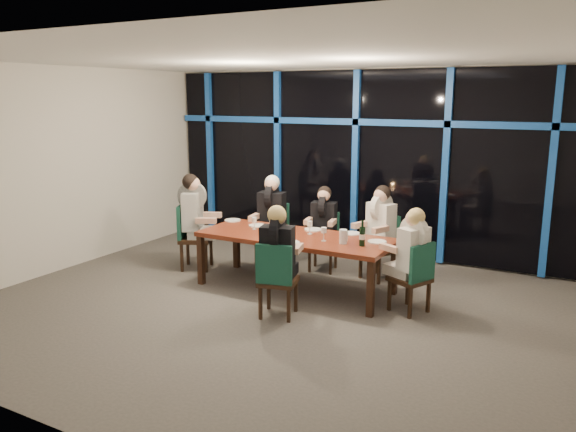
% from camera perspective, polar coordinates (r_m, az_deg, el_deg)
% --- Properties ---
extents(room, '(7.04, 7.00, 3.02)m').
position_cam_1_polar(room, '(6.57, -2.52, 7.36)').
color(room, '#58524D').
rests_on(room, ground).
extents(window_wall, '(6.86, 0.43, 2.94)m').
position_cam_1_polar(window_wall, '(9.24, 7.03, 5.71)').
color(window_wall, black).
rests_on(window_wall, ground).
extents(dining_table, '(2.60, 1.00, 0.75)m').
position_cam_1_polar(dining_table, '(7.49, 0.73, -2.47)').
color(dining_table, maroon).
rests_on(dining_table, ground).
extents(chair_far_left, '(0.51, 0.51, 0.95)m').
position_cam_1_polar(chair_far_left, '(8.65, -1.53, -1.50)').
color(chair_far_left, black).
rests_on(chair_far_left, ground).
extents(chair_far_mid, '(0.47, 0.47, 0.87)m').
position_cam_1_polar(chair_far_mid, '(8.43, 3.71, -2.22)').
color(chair_far_mid, black).
rests_on(chair_far_mid, ground).
extents(chair_far_right, '(0.55, 0.55, 0.92)m').
position_cam_1_polar(chair_far_right, '(8.12, 9.54, -2.72)').
color(chair_far_right, black).
rests_on(chair_far_right, ground).
extents(chair_end_left, '(0.60, 0.60, 0.98)m').
position_cam_1_polar(chair_end_left, '(8.56, -9.90, -1.71)').
color(chair_end_left, black).
rests_on(chair_end_left, ground).
extents(chair_end_right, '(0.54, 0.54, 0.88)m').
position_cam_1_polar(chair_end_right, '(6.87, 12.77, -5.79)').
color(chair_end_right, black).
rests_on(chair_end_right, ground).
extents(chair_near_mid, '(0.52, 0.52, 0.92)m').
position_cam_1_polar(chair_near_mid, '(6.56, -1.18, -6.15)').
color(chair_near_mid, black).
rests_on(chair_near_mid, ground).
extents(diner_far_left, '(0.52, 0.63, 0.93)m').
position_cam_1_polar(diner_far_left, '(8.49, -1.74, 0.87)').
color(diner_far_left, black).
rests_on(diner_far_left, ground).
extents(diner_far_mid, '(0.47, 0.57, 0.84)m').
position_cam_1_polar(diner_far_mid, '(8.28, 3.62, -0.02)').
color(diner_far_mid, black).
rests_on(diner_far_mid, ground).
extents(diner_far_right, '(0.56, 0.63, 0.90)m').
position_cam_1_polar(diner_far_right, '(7.97, 9.27, -0.27)').
color(diner_far_right, silver).
rests_on(diner_far_right, ground).
extents(diner_end_left, '(0.68, 0.62, 0.96)m').
position_cam_1_polar(diner_end_left, '(8.45, -9.44, 0.84)').
color(diner_end_left, black).
rests_on(diner_end_left, ground).
extents(diner_end_right, '(0.60, 0.56, 0.86)m').
position_cam_1_polar(diner_end_right, '(6.82, 12.44, -2.83)').
color(diner_end_right, silver).
rests_on(diner_end_right, ground).
extents(diner_near_mid, '(0.52, 0.62, 0.90)m').
position_cam_1_polar(diner_near_mid, '(6.53, -1.01, -2.89)').
color(diner_near_mid, black).
rests_on(diner_near_mid, ground).
extents(plate_far_left, '(0.24, 0.24, 0.01)m').
position_cam_1_polar(plate_far_left, '(8.01, -3.14, -0.97)').
color(plate_far_left, white).
rests_on(plate_far_left, dining_table).
extents(plate_far_mid, '(0.24, 0.24, 0.01)m').
position_cam_1_polar(plate_far_mid, '(7.77, 2.57, -1.38)').
color(plate_far_mid, white).
rests_on(plate_far_mid, dining_table).
extents(plate_far_right, '(0.24, 0.24, 0.01)m').
position_cam_1_polar(plate_far_right, '(7.59, 6.45, -1.76)').
color(plate_far_right, white).
rests_on(plate_far_right, dining_table).
extents(plate_end_left, '(0.24, 0.24, 0.01)m').
position_cam_1_polar(plate_end_left, '(8.37, -5.65, -0.43)').
color(plate_end_left, white).
rests_on(plate_end_left, dining_table).
extents(plate_end_right, '(0.24, 0.24, 0.01)m').
position_cam_1_polar(plate_end_right, '(7.21, 9.03, -2.59)').
color(plate_end_right, white).
rests_on(plate_end_right, dining_table).
extents(plate_near_mid, '(0.24, 0.24, 0.01)m').
position_cam_1_polar(plate_near_mid, '(7.08, 0.23, -2.70)').
color(plate_near_mid, white).
rests_on(plate_near_mid, dining_table).
extents(wine_bottle, '(0.07, 0.07, 0.33)m').
position_cam_1_polar(wine_bottle, '(6.98, 7.54, -2.03)').
color(wine_bottle, black).
rests_on(wine_bottle, dining_table).
extents(water_pitcher, '(0.11, 0.10, 0.18)m').
position_cam_1_polar(water_pitcher, '(7.07, 5.64, -2.09)').
color(water_pitcher, silver).
rests_on(water_pitcher, dining_table).
extents(tea_light, '(0.05, 0.05, 0.03)m').
position_cam_1_polar(tea_light, '(7.28, -1.45, -2.23)').
color(tea_light, '#FDAF4C').
rests_on(tea_light, dining_table).
extents(wine_glass_a, '(0.07, 0.07, 0.19)m').
position_cam_1_polar(wine_glass_a, '(7.49, -1.64, -0.84)').
color(wine_glass_a, silver).
rests_on(wine_glass_a, dining_table).
extents(wine_glass_b, '(0.07, 0.07, 0.18)m').
position_cam_1_polar(wine_glass_b, '(7.52, 2.24, -0.88)').
color(wine_glass_b, silver).
rests_on(wine_glass_b, dining_table).
extents(wine_glass_c, '(0.07, 0.07, 0.18)m').
position_cam_1_polar(wine_glass_c, '(7.16, 3.66, -1.54)').
color(wine_glass_c, silver).
rests_on(wine_glass_c, dining_table).
extents(wine_glass_d, '(0.07, 0.07, 0.17)m').
position_cam_1_polar(wine_glass_d, '(7.79, -3.45, -0.47)').
color(wine_glass_d, silver).
rests_on(wine_glass_d, dining_table).
extents(wine_glass_e, '(0.06, 0.06, 0.16)m').
position_cam_1_polar(wine_glass_e, '(7.20, 7.56, -1.68)').
color(wine_glass_e, silver).
rests_on(wine_glass_e, dining_table).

